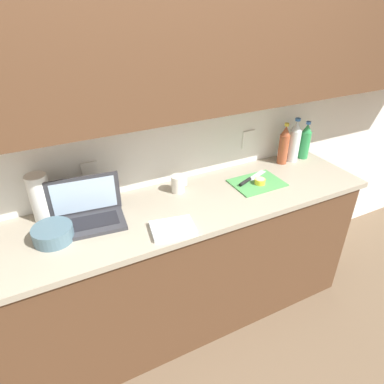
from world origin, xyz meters
name	(u,v)px	position (x,y,z in m)	size (l,w,h in m)	color
ground_plane	(175,319)	(0.00, 0.00, 0.00)	(12.00, 12.00, 0.00)	brown
wall_back	(149,86)	(0.00, 0.22, 1.56)	(5.20, 0.38, 2.60)	white
counter_unit	(170,269)	(-0.02, 0.00, 0.47)	(2.50, 0.59, 0.93)	brown
laptop	(87,212)	(-0.43, 0.09, 0.98)	(0.39, 0.26, 0.23)	#333338
cutting_board	(257,183)	(0.61, 0.02, 0.93)	(0.32, 0.24, 0.01)	#4C9E51
knife	(248,180)	(0.56, 0.05, 0.94)	(0.27, 0.13, 0.02)	silver
lemon_half_cut	(260,181)	(0.61, -0.01, 0.95)	(0.07, 0.07, 0.04)	yellow
bottle_green_soda	(284,145)	(0.94, 0.18, 1.06)	(0.07, 0.07, 0.29)	#A34C2D
bottle_oil_tall	(294,142)	(1.03, 0.18, 1.07)	(0.08, 0.08, 0.31)	silver
bottle_water_clear	(305,141)	(1.13, 0.18, 1.05)	(0.07, 0.07, 0.27)	#2D934C
measuring_cup	(178,184)	(0.12, 0.15, 0.98)	(0.10, 0.08, 0.10)	silver
bowl_white	(53,234)	(-0.62, 0.01, 0.97)	(0.19, 0.19, 0.07)	slate
paper_towel_roll	(41,198)	(-0.64, 0.21, 1.06)	(0.11, 0.11, 0.26)	white
dish_towel	(173,228)	(-0.07, -0.19, 0.94)	(0.22, 0.16, 0.02)	white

